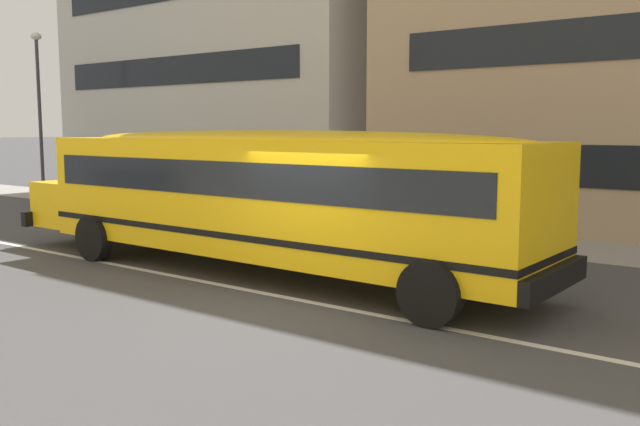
# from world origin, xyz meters

# --- Properties ---
(ground_plane) EXTENTS (400.00, 400.00, 0.00)m
(ground_plane) POSITION_xyz_m (0.00, 0.00, 0.00)
(ground_plane) COLOR #424244
(sidewalk_far) EXTENTS (120.00, 3.00, 0.01)m
(sidewalk_far) POSITION_xyz_m (0.00, 7.87, 0.01)
(sidewalk_far) COLOR gray
(sidewalk_far) RESTS_ON ground_plane
(lane_centreline) EXTENTS (110.00, 0.16, 0.01)m
(lane_centreline) POSITION_xyz_m (0.00, 0.00, 0.00)
(lane_centreline) COLOR silver
(lane_centreline) RESTS_ON ground_plane
(school_bus) EXTENTS (12.81, 3.09, 2.86)m
(school_bus) POSITION_xyz_m (-2.03, 1.22, 1.70)
(school_bus) COLOR yellow
(school_bus) RESTS_ON ground_plane
(street_lamp) EXTENTS (0.44, 0.44, 6.80)m
(street_lamp) POSITION_xyz_m (-19.80, 7.17, 4.31)
(street_lamp) COLOR #38383D
(street_lamp) RESTS_ON ground_plane
(apartment_block_far_left) EXTENTS (15.24, 9.92, 16.50)m
(apartment_block_far_left) POSITION_xyz_m (-14.05, 14.30, 8.25)
(apartment_block_far_left) COLOR #B7B7B2
(apartment_block_far_left) RESTS_ON ground_plane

